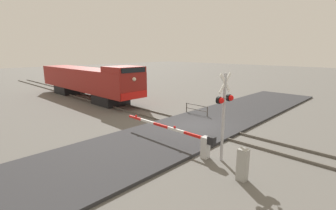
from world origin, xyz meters
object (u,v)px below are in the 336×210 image
crossing_signal (224,107)px  crossing_gate (190,138)px  utility_cabinet (243,165)px  locomotive (88,80)px  guard_railing (197,109)px

crossing_signal → crossing_gate: size_ratio=0.64×
utility_cabinet → locomotive: bearing=78.3°
locomotive → crossing_gate: 18.17m
crossing_gate → guard_railing: 7.48m
crossing_gate → utility_cabinet: bearing=-102.0°
locomotive → utility_cabinet: size_ratio=12.75×
crossing_signal → utility_cabinet: size_ratio=3.13×
locomotive → crossing_signal: size_ratio=4.07×
crossing_gate → utility_cabinet: utility_cabinet is taller
crossing_gate → guard_railing: (6.15, 4.26, -0.16)m
utility_cabinet → guard_railing: bearing=48.0°
locomotive → guard_railing: (2.48, -13.49, -1.44)m
utility_cabinet → crossing_gate: bearing=78.0°
locomotive → crossing_gate: locomotive is taller
crossing_gate → utility_cabinet: size_ratio=4.88×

